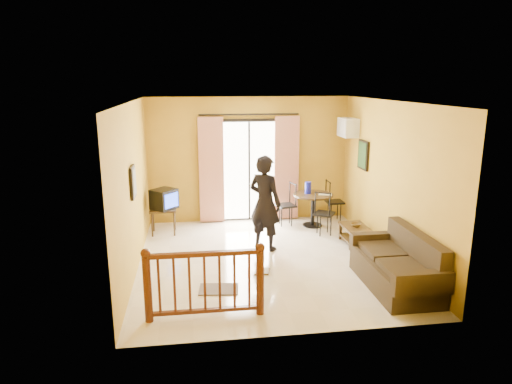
{
  "coord_description": "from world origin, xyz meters",
  "views": [
    {
      "loc": [
        -1.26,
        -7.57,
        3.14
      ],
      "look_at": [
        -0.16,
        0.2,
        1.22
      ],
      "focal_mm": 32.0,
      "sensor_mm": 36.0,
      "label": 1
    }
  ],
  "objects": [
    {
      "name": "balcony_door",
      "position": [
        0.0,
        2.43,
        1.19
      ],
      "size": [
        2.25,
        0.14,
        2.46
      ],
      "color": "black",
      "rests_on": "ground"
    },
    {
      "name": "coffee_table",
      "position": [
        1.85,
        0.51,
        0.25
      ],
      "size": [
        0.46,
        0.83,
        0.37
      ],
      "color": "black",
      "rests_on": "ground"
    },
    {
      "name": "sandals",
      "position": [
        -0.16,
        -0.53,
        0.01
      ],
      "size": [
        0.3,
        0.27,
        0.03
      ],
      "color": "brown",
      "rests_on": "ground"
    },
    {
      "name": "picture_left",
      "position": [
        -2.22,
        -0.2,
        1.55
      ],
      "size": [
        0.05,
        0.42,
        0.52
      ],
      "color": "black",
      "rests_on": "room_shell"
    },
    {
      "name": "bowl",
      "position": [
        1.85,
        0.54,
        0.4
      ],
      "size": [
        0.21,
        0.21,
        0.06
      ],
      "primitive_type": "imported",
      "rotation": [
        0.0,
        0.0,
        0.05
      ],
      "color": "brown",
      "rests_on": "coffee_table"
    },
    {
      "name": "dining_table",
      "position": [
        1.33,
        1.82,
        0.57
      ],
      "size": [
        0.87,
        0.87,
        0.73
      ],
      "color": "black",
      "rests_on": "ground"
    },
    {
      "name": "ground",
      "position": [
        0.0,
        0.0,
        0.0
      ],
      "size": [
        5.0,
        5.0,
        0.0
      ],
      "primitive_type": "plane",
      "color": "beige",
      "rests_on": "ground"
    },
    {
      "name": "room_shell",
      "position": [
        0.0,
        0.0,
        1.7
      ],
      "size": [
        5.0,
        5.0,
        5.0
      ],
      "color": "white",
      "rests_on": "ground"
    },
    {
      "name": "doormat",
      "position": [
        -0.92,
        -1.08,
        0.01
      ],
      "size": [
        0.64,
        0.46,
        0.02
      ],
      "primitive_type": "cube",
      "rotation": [
        0.0,
        0.0,
        -0.11
      ],
      "color": "#5B4F49",
      "rests_on": "ground"
    },
    {
      "name": "standing_person",
      "position": [
        0.06,
        0.58,
        0.91
      ],
      "size": [
        0.78,
        0.76,
        1.81
      ],
      "primitive_type": "imported",
      "rotation": [
        0.0,
        0.0,
        2.41
      ],
      "color": "black",
      "rests_on": "ground"
    },
    {
      "name": "air_conditioner",
      "position": [
        2.09,
        1.95,
        2.15
      ],
      "size": [
        0.31,
        0.6,
        0.4
      ],
      "color": "white",
      "rests_on": "room_shell"
    },
    {
      "name": "sofa",
      "position": [
        1.86,
        -1.36,
        0.33
      ],
      "size": [
        0.86,
        1.83,
        0.88
      ],
      "rotation": [
        0.0,
        0.0,
        0.0
      ],
      "color": "#312513",
      "rests_on": "ground"
    },
    {
      "name": "stair_balustrade",
      "position": [
        -1.15,
        -1.9,
        0.56
      ],
      "size": [
        1.63,
        0.13,
        1.04
      ],
      "color": "#471E0F",
      "rests_on": "ground"
    },
    {
      "name": "television",
      "position": [
        -1.87,
        1.75,
        0.75
      ],
      "size": [
        0.62,
        0.62,
        0.42
      ],
      "rotation": [
        0.0,
        0.0,
        0.83
      ],
      "color": "black",
      "rests_on": "tv_table"
    },
    {
      "name": "botanical_print",
      "position": [
        2.22,
        1.3,
        1.65
      ],
      "size": [
        0.05,
        0.5,
        0.6
      ],
      "color": "black",
      "rests_on": "room_shell"
    },
    {
      "name": "serving_tray",
      "position": [
        1.57,
        1.72,
        0.74
      ],
      "size": [
        0.32,
        0.26,
        0.02
      ],
      "primitive_type": "cube",
      "rotation": [
        0.0,
        0.0,
        -0.34
      ],
      "color": "beige",
      "rests_on": "dining_table"
    },
    {
      "name": "water_jug",
      "position": [
        1.23,
        1.89,
        0.86
      ],
      "size": [
        0.14,
        0.14,
        0.26
      ],
      "primitive_type": "cylinder",
      "color": "#1319B6",
      "rests_on": "dining_table"
    },
    {
      "name": "dining_chairs",
      "position": [
        1.36,
        1.76,
        0.0
      ],
      "size": [
        1.61,
        1.37,
        0.95
      ],
      "color": "black",
      "rests_on": "ground"
    },
    {
      "name": "tv_table",
      "position": [
        -1.9,
        1.75,
        0.46
      ],
      "size": [
        0.54,
        0.45,
        0.54
      ],
      "color": "black",
      "rests_on": "ground"
    }
  ]
}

